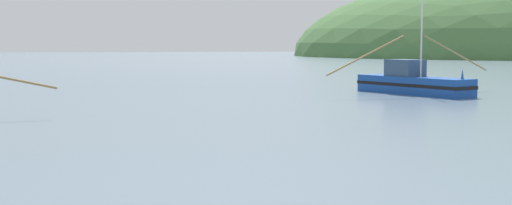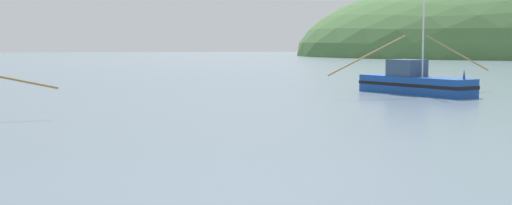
% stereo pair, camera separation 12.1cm
% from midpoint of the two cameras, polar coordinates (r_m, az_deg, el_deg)
% --- Properties ---
extents(fishing_boat_blue, '(15.22, 9.89, 7.71)m').
position_cam_midpoint_polar(fishing_boat_blue, '(49.26, 13.57, 1.70)').
color(fishing_boat_blue, '#19479E').
rests_on(fishing_boat_blue, ground).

